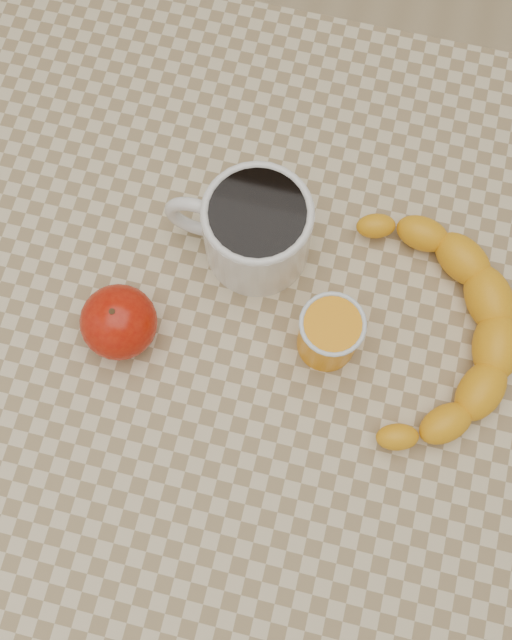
% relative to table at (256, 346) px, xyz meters
% --- Properties ---
extents(ground, '(3.00, 3.00, 0.00)m').
position_rel_table_xyz_m(ground, '(0.00, 0.00, -0.66)').
color(ground, tan).
rests_on(ground, ground).
extents(table, '(0.80, 0.80, 0.75)m').
position_rel_table_xyz_m(table, '(0.00, 0.00, 0.00)').
color(table, '#C7B48D').
rests_on(table, ground).
extents(coffee_mug, '(0.16, 0.11, 0.09)m').
position_rel_table_xyz_m(coffee_mug, '(-0.02, 0.08, 0.14)').
color(coffee_mug, silver).
rests_on(coffee_mug, table).
extents(orange_juice_glass, '(0.06, 0.06, 0.08)m').
position_rel_table_xyz_m(orange_juice_glass, '(0.08, -0.00, 0.12)').
color(orange_juice_glass, orange).
rests_on(orange_juice_glass, table).
extents(apple, '(0.10, 0.10, 0.07)m').
position_rel_table_xyz_m(apple, '(-0.13, -0.04, 0.12)').
color(apple, '#960D05').
rests_on(apple, table).
extents(banana, '(0.27, 0.35, 0.05)m').
position_rel_table_xyz_m(banana, '(0.18, 0.03, 0.11)').
color(banana, '#F2A615').
rests_on(banana, table).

